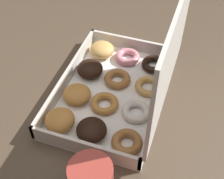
% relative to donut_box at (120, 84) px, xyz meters
% --- Properties ---
extents(dining_table, '(1.11, 1.03, 0.74)m').
position_rel_donut_box_xyz_m(dining_table, '(-0.06, -0.05, -0.15)').
color(dining_table, '#4C3D2D').
rests_on(dining_table, ground_plane).
extents(donut_box, '(0.39, 0.27, 0.30)m').
position_rel_donut_box_xyz_m(donut_box, '(0.00, 0.00, 0.00)').
color(donut_box, white).
rests_on(donut_box, dining_table).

